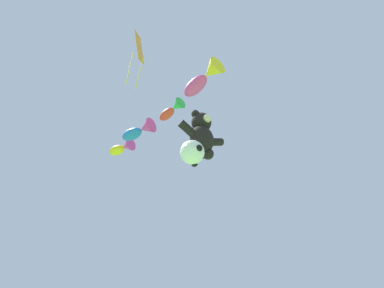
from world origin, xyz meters
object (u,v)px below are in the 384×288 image
(teddy_bear_kite, at_px, (202,134))
(fish_kite_goldfin, at_px, (122,148))
(fish_kite_magenta, at_px, (203,79))
(fish_kite_crimson, at_px, (172,110))
(soccer_ball_kite, at_px, (192,152))
(diamond_kite, at_px, (139,51))
(fish_kite_cobalt, at_px, (139,131))

(teddy_bear_kite, height_order, fish_kite_goldfin, fish_kite_goldfin)
(fish_kite_magenta, relative_size, fish_kite_crimson, 1.37)
(soccer_ball_kite, relative_size, fish_kite_goldfin, 0.41)
(fish_kite_goldfin, xyz_separation_m, diamond_kite, (-2.27, -7.19, -0.66))
(fish_kite_magenta, distance_m, fish_kite_goldfin, 7.22)
(teddy_bear_kite, height_order, fish_kite_magenta, fish_kite_magenta)
(teddy_bear_kite, distance_m, fish_kite_goldfin, 8.84)
(fish_kite_cobalt, bearing_deg, fish_kite_goldfin, 91.20)
(soccer_ball_kite, relative_size, fish_kite_magenta, 0.34)
(teddy_bear_kite, relative_size, diamond_kite, 0.58)
(soccer_ball_kite, relative_size, fish_kite_cobalt, 0.35)
(fish_kite_cobalt, bearing_deg, soccer_ball_kite, -93.79)
(fish_kite_magenta, bearing_deg, fish_kite_goldfin, 97.59)
(soccer_ball_kite, relative_size, fish_kite_crimson, 0.46)
(soccer_ball_kite, bearing_deg, fish_kite_cobalt, 86.21)
(fish_kite_goldfin, distance_m, diamond_kite, 7.57)
(fish_kite_magenta, distance_m, fish_kite_cobalt, 4.91)
(teddy_bear_kite, bearing_deg, diamond_kite, 166.32)
(fish_kite_goldfin, bearing_deg, diamond_kite, -107.52)
(fish_kite_cobalt, height_order, fish_kite_goldfin, fish_kite_goldfin)
(fish_kite_crimson, bearing_deg, soccer_ball_kite, -107.72)
(fish_kite_cobalt, relative_size, diamond_kite, 0.71)
(diamond_kite, bearing_deg, soccer_ball_kite, -24.55)
(fish_kite_magenta, height_order, fish_kite_goldfin, fish_kite_magenta)
(fish_kite_cobalt, distance_m, fish_kite_goldfin, 2.35)
(fish_kite_magenta, xyz_separation_m, fish_kite_goldfin, (-0.95, 7.16, -0.06))
(teddy_bear_kite, xyz_separation_m, diamond_kite, (-2.52, 0.61, 3.47))
(teddy_bear_kite, distance_m, soccer_ball_kite, 1.35)
(fish_kite_crimson, distance_m, diamond_kite, 3.91)
(teddy_bear_kite, height_order, soccer_ball_kite, teddy_bear_kite)
(soccer_ball_kite, bearing_deg, fish_kite_magenta, 35.57)
(fish_kite_goldfin, bearing_deg, teddy_bear_kite, -88.16)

